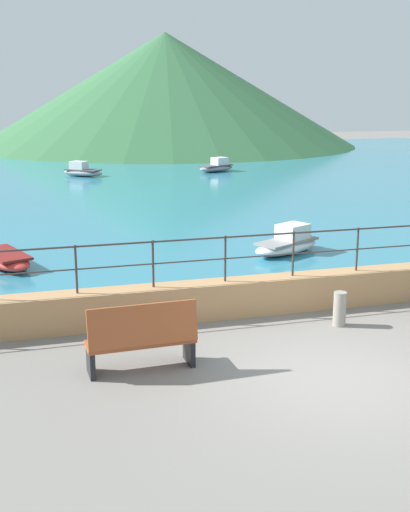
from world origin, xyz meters
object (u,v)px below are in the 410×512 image
at_px(boat_1, 288,243).
at_px(boat_5, 217,167).
at_px(bench_main, 142,338).
at_px(bollard, 340,309).
at_px(boat_2, 5,259).
at_px(boat_0, 82,171).

height_order(boat_1, boat_5, same).
distance_m(bench_main, bollard, 4.07).
xyz_separation_m(bench_main, boat_5, (8.90, 24.97, -0.23)).
bearing_deg(bench_main, boat_2, 106.88).
height_order(bench_main, boat_2, bench_main).
distance_m(boat_1, boat_5, 18.96).
relative_size(boat_2, boat_5, 1.00).
height_order(bench_main, bollard, bench_main).
height_order(bench_main, boat_5, bench_main).
height_order(boat_0, boat_2, boat_0).
bearing_deg(bench_main, bollard, 14.53).
distance_m(boat_0, boat_1, 18.91).
relative_size(bollard, boat_0, 0.28).
bearing_deg(boat_2, boat_0, 78.47).
height_order(boat_0, boat_5, same).
bearing_deg(boat_0, boat_1, -78.88).
relative_size(bench_main, boat_2, 0.70).
bearing_deg(bollard, boat_1, 76.93).
relative_size(bollard, boat_1, 0.27).
bearing_deg(boat_0, bench_main, -93.52).
xyz_separation_m(boat_0, boat_5, (7.37, 0.04, 0.00)).
bearing_deg(boat_1, bollard, -103.07).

